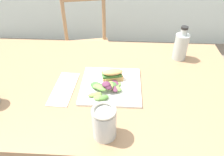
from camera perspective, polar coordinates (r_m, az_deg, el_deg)
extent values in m
cube|color=#997551|center=(1.09, -5.37, -1.45)|extent=(1.43, 0.82, 0.03)
cube|color=tan|center=(1.77, -24.27, -3.06)|extent=(0.07, 0.07, 0.71)
cube|color=tan|center=(1.66, 19.87, -4.83)|extent=(0.07, 0.07, 0.71)
cylinder|color=tan|center=(1.91, -10.43, -2.01)|extent=(0.03, 0.03, 0.43)
cylinder|color=tan|center=(1.93, -0.33, -0.95)|extent=(0.03, 0.03, 0.43)
cylinder|color=tan|center=(2.19, -10.66, 3.55)|extent=(0.03, 0.03, 0.43)
cylinder|color=tan|center=(2.20, -1.81, 4.44)|extent=(0.03, 0.03, 0.43)
cube|color=tan|center=(1.93, -6.23, 6.89)|extent=(0.48, 0.48, 0.02)
cylinder|color=tan|center=(1.99, -12.14, 14.42)|extent=(0.03, 0.03, 0.42)
cylinder|color=tan|center=(2.01, -2.10, 15.36)|extent=(0.03, 0.03, 0.42)
cube|color=white|center=(1.04, -0.13, -1.98)|extent=(0.28, 0.28, 0.01)
cube|color=tan|center=(1.07, 0.18, 0.09)|extent=(0.10, 0.07, 0.02)
cube|color=#3D7033|center=(1.06, 0.12, 0.97)|extent=(0.10, 0.07, 0.01)
ellipsoid|color=tan|center=(1.05, 0.18, 1.53)|extent=(0.11, 0.07, 0.02)
ellipsoid|color=#6B9E47|center=(0.97, -3.56, -4.93)|extent=(0.06, 0.06, 0.01)
ellipsoid|color=#6B9E47|center=(0.99, -2.79, -2.55)|extent=(0.07, 0.06, 0.02)
ellipsoid|color=#602D47|center=(0.99, -1.52, -1.61)|extent=(0.05, 0.05, 0.02)
ellipsoid|color=#6B9E47|center=(1.01, -3.85, -2.12)|extent=(0.05, 0.05, 0.02)
ellipsoid|color=#84A84C|center=(0.99, -0.35, -2.17)|extent=(0.04, 0.06, 0.02)
ellipsoid|color=#4C2338|center=(0.99, -1.06, -2.21)|extent=(0.05, 0.06, 0.02)
ellipsoid|color=#3D7033|center=(1.01, -0.02, -1.80)|extent=(0.06, 0.06, 0.01)
ellipsoid|color=#602D47|center=(1.05, 0.57, -1.01)|extent=(0.07, 0.07, 0.01)
ellipsoid|color=#84A84C|center=(0.98, -4.46, -4.24)|extent=(0.07, 0.04, 0.02)
ellipsoid|color=#84A84C|center=(1.03, 0.12, -1.75)|extent=(0.06, 0.07, 0.01)
ellipsoid|color=#6B9E47|center=(1.04, 1.34, -1.58)|extent=(0.05, 0.05, 0.01)
ellipsoid|color=#602D47|center=(1.00, 0.56, -2.48)|extent=(0.05, 0.07, 0.01)
ellipsoid|color=#518438|center=(0.96, -2.08, -5.06)|extent=(0.05, 0.04, 0.02)
ellipsoid|color=#6B9E47|center=(1.00, 1.28, -2.70)|extent=(0.06, 0.05, 0.02)
ellipsoid|color=#3D7033|center=(1.02, -3.95, -1.93)|extent=(0.08, 0.07, 0.02)
cube|color=silver|center=(1.06, -12.18, -2.63)|extent=(0.11, 0.25, 0.00)
cube|color=silver|center=(1.04, -12.48, -3.28)|extent=(0.01, 0.14, 0.00)
cube|color=silver|center=(1.11, -11.40, -0.18)|extent=(0.03, 0.05, 0.00)
cube|color=#38383D|center=(1.11, -10.94, 0.10)|extent=(0.00, 0.03, 0.00)
cube|color=#38383D|center=(1.11, -11.34, 0.11)|extent=(0.00, 0.03, 0.00)
cube|color=#38383D|center=(1.11, -11.74, 0.13)|extent=(0.00, 0.03, 0.00)
cylinder|color=#472819|center=(1.28, 17.01, 6.79)|extent=(0.07, 0.07, 0.10)
cylinder|color=#B2BCB7|center=(1.27, 17.18, 7.61)|extent=(0.07, 0.07, 0.14)
cylinder|color=#B2BCB7|center=(1.23, 17.92, 11.15)|extent=(0.03, 0.03, 0.03)
cylinder|color=black|center=(1.22, 18.13, 12.12)|extent=(0.04, 0.04, 0.01)
cylinder|color=#995623|center=(0.81, -1.95, -12.16)|extent=(0.08, 0.08, 0.09)
cylinder|color=silver|center=(0.81, -1.97, -11.61)|extent=(0.09, 0.09, 0.12)
torus|color=#B7B29E|center=(0.76, -2.07, -8.38)|extent=(0.09, 0.09, 0.01)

